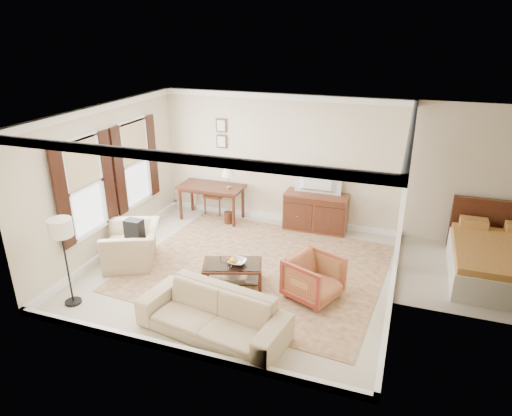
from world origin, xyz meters
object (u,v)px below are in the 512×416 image
Objects in this scene: writing_desk at (211,190)px; sideboard at (316,212)px; coffee_table at (232,268)px; sofa at (213,308)px; club_armchair at (132,239)px; tv at (318,173)px; striped_armchair at (314,276)px.

sideboard is (2.42, 0.18, -0.28)m from writing_desk.
sofa reaches higher than coffee_table.
club_armchair is 0.50× the size of sofa.
coffee_table is (-0.85, -2.74, -1.00)m from tv.
tv reaches higher than club_armchair.
striped_armchair is (0.56, -2.67, -0.01)m from sideboard.
sideboard is 1.19× the size of coffee_table.
sideboard is at bearing 91.02° from sofa.
striped_armchair is 1.85m from sofa.
tv reaches higher than coffee_table.
tv is (0.00, -0.02, 0.90)m from sideboard.
writing_desk is at bearing -175.80° from sideboard.
coffee_table is at bearing 72.65° from tv.
writing_desk is 1.82× the size of striped_armchair.
tv is at bearing 72.65° from coffee_table.
writing_desk is 1.29× the size of coffee_table.
coffee_table is at bearing 61.70° from club_armchair.
tv is 1.19× the size of striped_armchair.
sideboard is 0.61× the size of sofa.
sofa is (-1.18, -1.42, 0.03)m from striped_armchair.
striped_armchair is (2.97, -2.50, -0.29)m from writing_desk.
sideboard is 3.95m from club_armchair.
writing_desk is 1.32× the size of club_armchair.
sideboard reaches higher than coffee_table.
tv is 0.86× the size of club_armchair.
coffee_table is at bearing -58.76° from writing_desk.
coffee_table is at bearing 109.54° from sofa.
sideboard is 4.14m from sofa.
sofa reaches higher than writing_desk.
striped_armchair is (1.41, 0.08, 0.08)m from coffee_table.
writing_desk is 3.04m from coffee_table.
striped_armchair is at bearing 60.01° from sofa.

